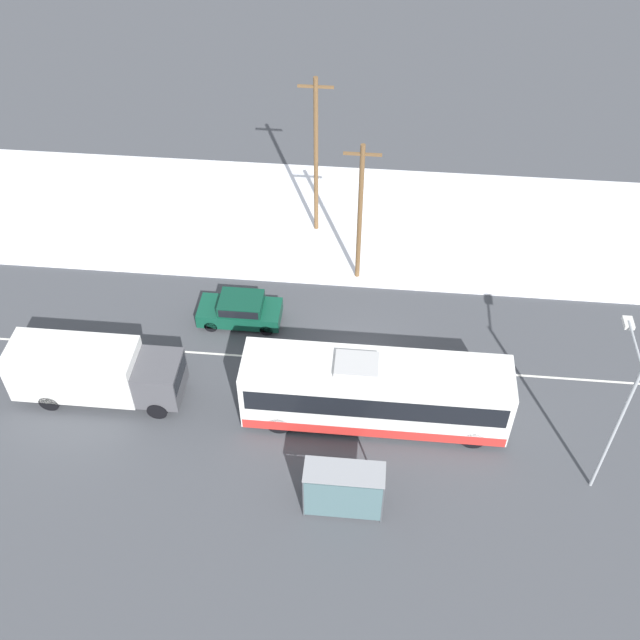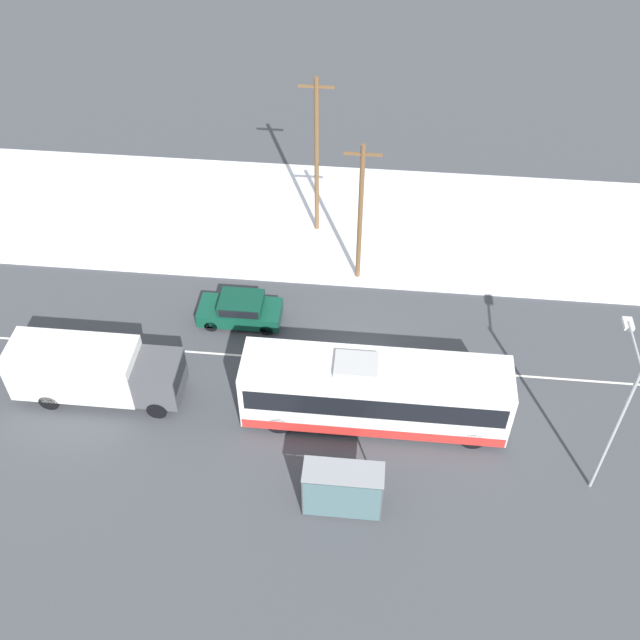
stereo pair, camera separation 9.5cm
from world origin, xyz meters
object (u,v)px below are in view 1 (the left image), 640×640
Objects in this scene: bus_shelter at (344,488)px; box_truck at (93,371)px; city_bus at (375,392)px; pedestrian_at_stop at (353,472)px; utility_pole_snowlot at (316,156)px; utility_pole_roadside at (360,213)px; streetlamp at (619,403)px; sedan_car at (241,309)px.

box_truck is at bearing 156.27° from bus_shelter.
pedestrian_at_stop is at bearing -100.81° from city_bus.
bus_shelter is 18.50m from utility_pole_snowlot.
box_truck is 14.61m from utility_pole_roadside.
pedestrian_at_stop is at bearing -170.83° from streetlamp.
utility_pole_snowlot is (-3.12, 16.81, 3.80)m from pedestrian_at_stop.
pedestrian_at_stop is 17.52m from utility_pole_snowlot.
city_bus is 3.77m from pedestrian_at_stop.
sedan_car is (5.58, 5.27, -0.77)m from box_truck.
box_truck is at bearing 174.00° from streetlamp.
city_bus is at bearing 78.38° from bus_shelter.
utility_pole_roadside is at bearing 91.09° from bus_shelter.
sedan_car is 0.56× the size of streetlamp.
utility_pole_roadside is (-0.27, 14.13, 2.51)m from bus_shelter.
streetlamp is at bearing -13.07° from city_bus.
city_bus is 1.22× the size of utility_pole_snowlot.
streetlamp reaches higher than box_truck.
pedestrian_at_stop is 0.53× the size of bus_shelter.
streetlamp is (9.96, 2.76, 2.90)m from bus_shelter.
utility_pole_snowlot is (-12.79, 15.26, 0.23)m from streetlamp.
streetlamp reaches higher than pedestrian_at_stop.
sedan_car is at bearing 141.35° from city_bus.
bus_shelter is at bearing -81.10° from utility_pole_snowlot.
city_bus is 1.41× the size of utility_pole_roadside.
pedestrian_at_stop is 1.41m from bus_shelter.
bus_shelter is 0.34× the size of utility_pole_snowlot.
utility_pole_roadside is at bearing -145.07° from sedan_car.
sedan_car is 1.31× the size of bus_shelter.
utility_pole_snowlot reaches higher than bus_shelter.
streetlamp is 0.90× the size of utility_pole_roadside.
bus_shelter is (-1.00, -4.84, -0.02)m from city_bus.
utility_pole_snowlot is at bearing 56.68° from box_truck.
bus_shelter is 0.39× the size of utility_pole_roadside.
streetlamp is (8.97, -2.08, 2.88)m from city_bus.
box_truck is 0.81× the size of utility_pole_snowlot.
utility_pole_roadside is at bearing 97.75° from city_bus.
pedestrian_at_stop is at bearing -79.48° from utility_pole_snowlot.
utility_pole_snowlot reaches higher than box_truck.
utility_pole_snowlot is at bearing 123.32° from utility_pole_roadside.
box_truck is 1.85× the size of sedan_car.
pedestrian_at_stop is 0.23× the size of streetlamp.
sedan_car is 7.54m from utility_pole_roadside.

